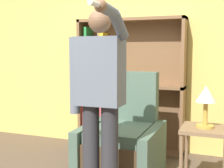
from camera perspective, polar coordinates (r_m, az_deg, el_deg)
wall_back at (r=4.46m, az=2.82°, el=6.29°), size 8.00×0.06×2.80m
bookcase at (r=4.37m, az=0.84°, el=-0.79°), size 1.48×0.28×1.82m
armchair at (r=3.55m, az=2.10°, el=-10.80°), size 0.82×0.91×1.14m
person_standing at (r=2.70m, az=-2.35°, el=-2.41°), size 0.55×0.78×1.73m
side_table at (r=3.23m, az=16.58°, el=-9.60°), size 0.45×0.45×0.64m
table_lamp at (r=3.15m, az=16.80°, el=-2.47°), size 0.20×0.20×0.41m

